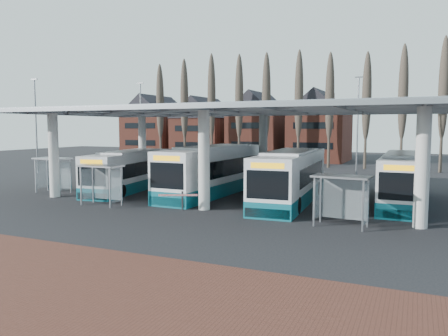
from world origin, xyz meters
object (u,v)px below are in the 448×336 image
at_px(shelter_2, 342,189).
at_px(shelter_0, 54,167).
at_px(bus_3, 404,179).
at_px(bus_0, 131,171).
at_px(bus_2, 291,178).
at_px(bus_1, 214,171).
at_px(shelter_1, 102,176).

bearing_deg(shelter_2, shelter_0, 178.04).
bearing_deg(shelter_0, shelter_2, -4.78).
bearing_deg(bus_3, bus_0, -174.04).
height_order(bus_0, shelter_0, bus_0).
xyz_separation_m(bus_3, shelter_2, (-2.66, -8.58, 0.31)).
bearing_deg(bus_3, bus_2, -160.38).
bearing_deg(bus_1, bus_0, -171.20).
height_order(bus_1, bus_2, bus_1).
relative_size(bus_2, shelter_2, 4.31).
xyz_separation_m(bus_0, bus_2, (13.21, -0.36, 0.15)).
distance_m(bus_0, shelter_0, 5.80).
relative_size(shelter_1, shelter_2, 0.98).
distance_m(shelter_0, shelter_2, 22.16).
height_order(bus_2, bus_3, bus_2).
relative_size(bus_1, shelter_0, 4.45).
height_order(bus_2, shelter_0, bus_2).
distance_m(bus_2, bus_3, 7.34).
bearing_deg(shelter_2, shelter_1, -174.66).
distance_m(bus_0, bus_1, 6.99).
bearing_deg(shelter_1, shelter_0, 160.33).
relative_size(bus_2, shelter_1, 4.42).
xyz_separation_m(bus_1, bus_2, (6.28, -1.25, -0.08)).
relative_size(bus_1, shelter_2, 4.49).
height_order(bus_1, shelter_0, bus_1).
bearing_deg(bus_3, shelter_1, -154.22).
height_order(bus_0, bus_1, bus_1).
relative_size(bus_1, bus_2, 1.04).
bearing_deg(shelter_2, bus_3, 78.23).
relative_size(bus_2, bus_3, 1.05).
bearing_deg(shelter_0, bus_0, 41.38).
distance_m(bus_2, shelter_0, 18.02).
xyz_separation_m(bus_2, shelter_2, (4.25, -6.12, 0.26)).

